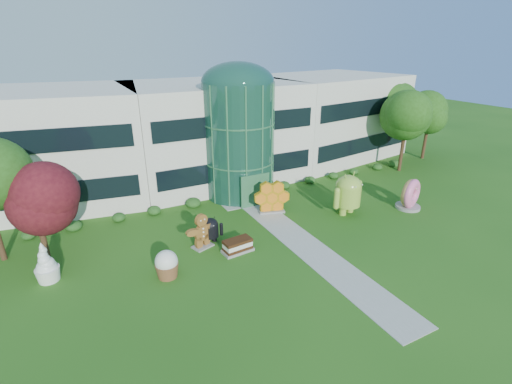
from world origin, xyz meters
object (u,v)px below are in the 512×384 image
android_green (348,191)px  donut (410,194)px  android_black (210,228)px  gingerbread (202,231)px

android_green → donut: 5.46m
android_black → gingerbread: gingerbread is taller
android_green → donut: (5.18, -1.62, -0.59)m
android_green → android_black: bearing=164.6°
android_black → donut: donut is taller
android_green → android_black: 11.42m
android_green → android_black: (-11.36, 0.77, -0.85)m
donut → gingerbread: (-17.31, 1.94, -0.06)m
android_black → gingerbread: (-0.77, -0.45, 0.20)m
android_black → donut: 16.71m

